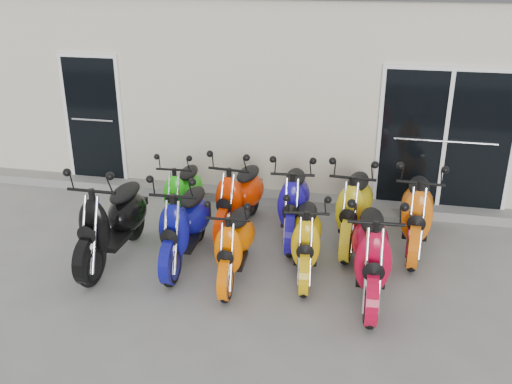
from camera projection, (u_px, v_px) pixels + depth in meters
ground at (247, 260)px, 7.67m from camera, size 80.00×80.00×0.00m
building at (303, 71)px, 11.76m from camera, size 14.00×6.00×3.20m
front_step at (274, 198)px, 9.47m from camera, size 14.00×0.40×0.15m
door_left at (94, 116)px, 9.78m from camera, size 1.07×0.08×2.22m
door_right at (445, 136)px, 8.64m from camera, size 2.02×0.08×2.22m
scooter_front_black at (112, 210)px, 7.41m from camera, size 0.73×1.97×1.45m
scooter_front_blue at (185, 214)px, 7.40m from camera, size 0.74×1.88×1.37m
scooter_front_orange_a at (235, 234)px, 7.04m from camera, size 0.69×1.67×1.21m
scooter_front_orange_b at (307, 228)px, 7.15m from camera, size 0.78×1.73×1.24m
scooter_front_red at (372, 241)px, 6.63m from camera, size 0.80×1.96×1.42m
scooter_back_green at (183, 185)px, 8.55m from camera, size 0.70×1.69×1.23m
scooter_back_red at (239, 188)px, 8.26m from camera, size 0.84×1.90×1.36m
scooter_back_blue at (294, 192)px, 8.10m from camera, size 0.84×1.90×1.37m
scooter_back_yellow at (355, 196)px, 7.91m from camera, size 0.82×1.94×1.40m
scooter_back_extra at (418, 202)px, 7.74m from camera, size 0.82×1.94×1.40m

